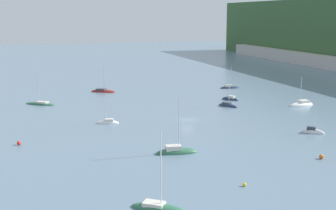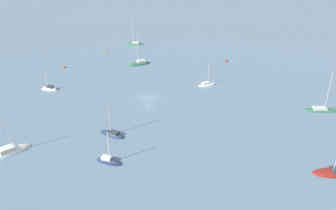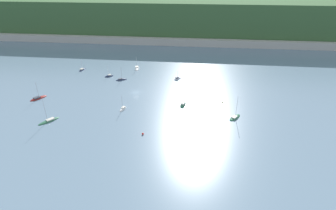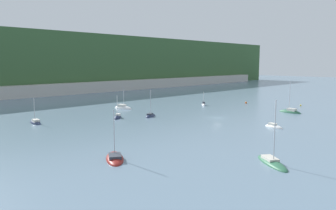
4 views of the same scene
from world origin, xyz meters
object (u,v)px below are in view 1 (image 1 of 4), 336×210
object	(u,v)px
sailboat_0	(158,209)
mooring_buoy_0	(19,143)
mooring_buoy_2	(321,157)
mooring_buoy_1	(244,184)
sailboat_2	(301,105)
sailboat_7	(230,100)
sailboat_9	(103,92)
sailboat_8	(313,133)
sailboat_4	(230,88)
sailboat_1	(40,104)
sailboat_5	(107,123)
sailboat_6	(228,106)
sailboat_3	(176,152)

from	to	relation	value
sailboat_0	mooring_buoy_0	bearing A→B (deg)	151.13
mooring_buoy_0	mooring_buoy_2	xyz separation A→B (m)	(23.47, 48.15, 0.00)
mooring_buoy_1	mooring_buoy_2	size ratio (longest dim) A/B	0.69
sailboat_2	mooring_buoy_2	world-z (taller)	sailboat_2
sailboat_2	sailboat_7	size ratio (longest dim) A/B	1.16
sailboat_9	sailboat_0	bearing A→B (deg)	-62.14
sailboat_0	sailboat_7	xyz separation A→B (m)	(-66.57, 39.95, 0.02)
sailboat_7	sailboat_8	distance (m)	39.40
sailboat_0	sailboat_2	distance (m)	76.37
sailboat_4	mooring_buoy_0	xyz separation A→B (m)	(50.96, -65.40, 0.28)
sailboat_1	sailboat_2	bearing A→B (deg)	-162.20
sailboat_8	mooring_buoy_0	distance (m)	57.40
sailboat_1	sailboat_0	bearing A→B (deg)	134.59
sailboat_8	sailboat_2	bearing A→B (deg)	106.82
sailboat_5	sailboat_0	bearing A→B (deg)	101.32
sailboat_2	sailboat_8	bearing A→B (deg)	52.95
sailboat_0	sailboat_8	size ratio (longest dim) A/B	1.79
sailboat_4	mooring_buoy_2	distance (m)	76.40
sailboat_6	mooring_buoy_2	world-z (taller)	sailboat_6
sailboat_3	mooring_buoy_1	xyz separation A→B (m)	(17.95, 4.16, 0.14)
sailboat_5	mooring_buoy_0	size ratio (longest dim) A/B	9.41
sailboat_7	mooring_buoy_1	distance (m)	67.70
sailboat_1	sailboat_8	world-z (taller)	sailboat_1
sailboat_4	mooring_buoy_0	distance (m)	82.91
sailboat_2	sailboat_9	xyz separation A→B (m)	(-37.50, -46.52, -0.03)
sailboat_8	sailboat_5	bearing A→B (deg)	-163.34
sailboat_2	sailboat_8	world-z (taller)	sailboat_2
sailboat_3	sailboat_7	distance (m)	53.86
sailboat_0	mooring_buoy_0	world-z (taller)	sailboat_0
mooring_buoy_2	sailboat_5	bearing A→B (deg)	-140.63
sailboat_1	sailboat_5	bearing A→B (deg)	152.26
sailboat_3	sailboat_8	bearing A→B (deg)	16.12
mooring_buoy_0	mooring_buoy_1	world-z (taller)	mooring_buoy_0
sailboat_4	mooring_buoy_1	world-z (taller)	sailboat_4
sailboat_7	mooring_buoy_2	xyz separation A→B (m)	(54.63, -8.34, 0.28)
sailboat_5	sailboat_9	distance (m)	43.38
mooring_buoy_1	mooring_buoy_2	xyz separation A→B (m)	(-7.78, 17.89, 0.12)
sailboat_1	sailboat_8	size ratio (longest dim) A/B	1.81
sailboat_4	sailboat_9	world-z (taller)	sailboat_9
sailboat_5	sailboat_9	bearing A→B (deg)	-84.22
sailboat_5	mooring_buoy_2	xyz separation A→B (m)	(36.08, 29.61, 0.29)
sailboat_2	sailboat_6	xyz separation A→B (m)	(-4.63, -19.06, -0.02)
sailboat_5	sailboat_7	bearing A→B (deg)	-140.24
sailboat_8	sailboat_9	xyz separation A→B (m)	(-63.82, -32.27, -0.03)
sailboat_7	sailboat_8	xyz separation A→B (m)	(39.40, 0.31, -0.01)
mooring_buoy_0	sailboat_7	bearing A→B (deg)	118.88
sailboat_4	mooring_buoy_1	distance (m)	89.41
sailboat_3	sailboat_5	bearing A→B (deg)	113.01
mooring_buoy_0	mooring_buoy_2	bearing A→B (deg)	64.02
sailboat_3	sailboat_7	xyz separation A→B (m)	(-44.46, 30.39, -0.02)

